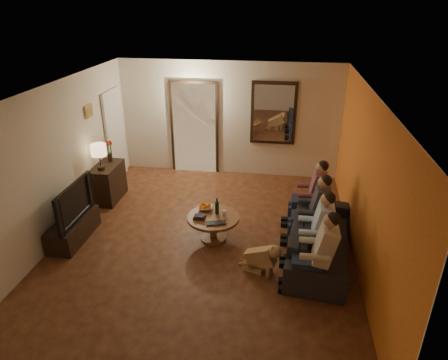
# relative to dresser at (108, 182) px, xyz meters

# --- Properties ---
(floor) EXTENTS (5.00, 6.00, 0.01)m
(floor) POSITION_rel_dresser_xyz_m (2.25, -1.26, -0.38)
(floor) COLOR #461E13
(floor) RESTS_ON ground
(ceiling) EXTENTS (5.00, 6.00, 0.01)m
(ceiling) POSITION_rel_dresser_xyz_m (2.25, -1.26, 2.22)
(ceiling) COLOR white
(ceiling) RESTS_ON back_wall
(back_wall) EXTENTS (5.00, 0.02, 2.60)m
(back_wall) POSITION_rel_dresser_xyz_m (2.25, 1.74, 0.92)
(back_wall) COLOR beige
(back_wall) RESTS_ON floor
(front_wall) EXTENTS (5.00, 0.02, 2.60)m
(front_wall) POSITION_rel_dresser_xyz_m (2.25, -4.26, 0.92)
(front_wall) COLOR beige
(front_wall) RESTS_ON floor
(left_wall) EXTENTS (0.02, 6.00, 2.60)m
(left_wall) POSITION_rel_dresser_xyz_m (-0.25, -1.26, 0.92)
(left_wall) COLOR beige
(left_wall) RESTS_ON floor
(right_wall) EXTENTS (0.02, 6.00, 2.60)m
(right_wall) POSITION_rel_dresser_xyz_m (4.75, -1.26, 0.92)
(right_wall) COLOR beige
(right_wall) RESTS_ON floor
(orange_accent) EXTENTS (0.01, 6.00, 2.60)m
(orange_accent) POSITION_rel_dresser_xyz_m (4.74, -1.26, 0.92)
(orange_accent) COLOR orange
(orange_accent) RESTS_ON right_wall
(kitchen_doorway) EXTENTS (1.00, 0.06, 2.10)m
(kitchen_doorway) POSITION_rel_dresser_xyz_m (1.45, 1.72, 0.67)
(kitchen_doorway) COLOR #FFE0A5
(kitchen_doorway) RESTS_ON floor
(door_trim) EXTENTS (1.12, 0.04, 2.22)m
(door_trim) POSITION_rel_dresser_xyz_m (1.45, 1.71, 0.67)
(door_trim) COLOR black
(door_trim) RESTS_ON floor
(fridge_glimpse) EXTENTS (0.45, 0.03, 1.70)m
(fridge_glimpse) POSITION_rel_dresser_xyz_m (1.70, 1.73, 0.52)
(fridge_glimpse) COLOR silver
(fridge_glimpse) RESTS_ON floor
(mirror_frame) EXTENTS (1.00, 0.05, 1.40)m
(mirror_frame) POSITION_rel_dresser_xyz_m (3.25, 1.70, 1.12)
(mirror_frame) COLOR black
(mirror_frame) RESTS_ON back_wall
(mirror_glass) EXTENTS (0.86, 0.02, 1.26)m
(mirror_glass) POSITION_rel_dresser_xyz_m (3.25, 1.67, 1.12)
(mirror_glass) COLOR white
(mirror_glass) RESTS_ON back_wall
(white_door) EXTENTS (0.06, 0.85, 2.04)m
(white_door) POSITION_rel_dresser_xyz_m (-0.21, 1.04, 0.64)
(white_door) COLOR white
(white_door) RESTS_ON floor
(framed_art) EXTENTS (0.03, 0.28, 0.24)m
(framed_art) POSITION_rel_dresser_xyz_m (-0.22, 0.04, 1.47)
(framed_art) COLOR #B28C33
(framed_art) RESTS_ON left_wall
(art_canvas) EXTENTS (0.01, 0.22, 0.18)m
(art_canvas) POSITION_rel_dresser_xyz_m (-0.21, 0.04, 1.47)
(art_canvas) COLOR brown
(art_canvas) RESTS_ON left_wall
(dresser) EXTENTS (0.45, 0.84, 0.75)m
(dresser) POSITION_rel_dresser_xyz_m (0.00, 0.00, 0.00)
(dresser) COLOR black
(dresser) RESTS_ON floor
(table_lamp) EXTENTS (0.30, 0.30, 0.54)m
(table_lamp) POSITION_rel_dresser_xyz_m (0.00, -0.22, 0.65)
(table_lamp) COLOR beige
(table_lamp) RESTS_ON dresser
(flower_vase) EXTENTS (0.14, 0.14, 0.44)m
(flower_vase) POSITION_rel_dresser_xyz_m (0.00, 0.22, 0.60)
(flower_vase) COLOR #AA2012
(flower_vase) RESTS_ON dresser
(tv_stand) EXTENTS (0.45, 1.14, 0.38)m
(tv_stand) POSITION_rel_dresser_xyz_m (0.00, -1.52, -0.18)
(tv_stand) COLOR black
(tv_stand) RESTS_ON floor
(tv) EXTENTS (1.17, 0.15, 0.67)m
(tv) POSITION_rel_dresser_xyz_m (0.00, -1.52, 0.34)
(tv) COLOR black
(tv) RESTS_ON tv_stand
(sofa) EXTENTS (2.36, 1.17, 0.66)m
(sofa) POSITION_rel_dresser_xyz_m (4.18, -1.37, -0.04)
(sofa) COLOR black
(sofa) RESTS_ON floor
(person_a) EXTENTS (0.60, 0.40, 1.20)m
(person_a) POSITION_rel_dresser_xyz_m (4.08, -2.27, 0.22)
(person_a) COLOR tan
(person_a) RESTS_ON sofa
(person_b) EXTENTS (0.60, 0.40, 1.20)m
(person_b) POSITION_rel_dresser_xyz_m (4.08, -1.67, 0.22)
(person_b) COLOR tan
(person_b) RESTS_ON sofa
(person_c) EXTENTS (0.60, 0.40, 1.20)m
(person_c) POSITION_rel_dresser_xyz_m (4.08, -1.07, 0.22)
(person_c) COLOR tan
(person_c) RESTS_ON sofa
(person_d) EXTENTS (0.60, 0.40, 1.20)m
(person_d) POSITION_rel_dresser_xyz_m (4.08, -0.47, 0.22)
(person_d) COLOR tan
(person_d) RESTS_ON sofa
(dog) EXTENTS (0.61, 0.41, 0.56)m
(dog) POSITION_rel_dresser_xyz_m (3.26, -1.95, -0.10)
(dog) COLOR tan
(dog) RESTS_ON floor
(coffee_table) EXTENTS (0.99, 0.99, 0.45)m
(coffee_table) POSITION_rel_dresser_xyz_m (2.40, -1.16, -0.15)
(coffee_table) COLOR brown
(coffee_table) RESTS_ON floor
(bowl) EXTENTS (0.26, 0.26, 0.06)m
(bowl) POSITION_rel_dresser_xyz_m (2.22, -0.94, 0.11)
(bowl) COLOR white
(bowl) RESTS_ON coffee_table
(oranges) EXTENTS (0.20, 0.20, 0.08)m
(oranges) POSITION_rel_dresser_xyz_m (2.22, -0.94, 0.17)
(oranges) COLOR orange
(oranges) RESTS_ON bowl
(wine_bottle) EXTENTS (0.07, 0.07, 0.31)m
(wine_bottle) POSITION_rel_dresser_xyz_m (2.45, -1.06, 0.23)
(wine_bottle) COLOR black
(wine_bottle) RESTS_ON coffee_table
(wine_glass) EXTENTS (0.06, 0.06, 0.10)m
(wine_glass) POSITION_rel_dresser_xyz_m (2.58, -1.11, 0.12)
(wine_glass) COLOR silver
(wine_glass) RESTS_ON coffee_table
(book_stack) EXTENTS (0.20, 0.15, 0.07)m
(book_stack) POSITION_rel_dresser_xyz_m (2.18, -1.26, 0.11)
(book_stack) COLOR black
(book_stack) RESTS_ON coffee_table
(laptop) EXTENTS (0.38, 0.30, 0.03)m
(laptop) POSITION_rel_dresser_xyz_m (2.50, -1.44, 0.09)
(laptop) COLOR black
(laptop) RESTS_ON coffee_table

